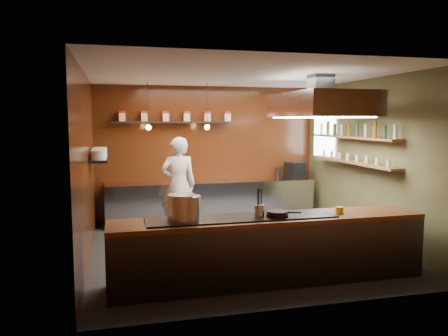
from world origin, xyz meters
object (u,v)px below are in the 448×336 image
object	(u,v)px
extractor_hood	(320,105)
chef	(178,185)
stockpot_small	(181,207)
stockpot_large	(189,208)
espresso_machine	(295,170)

from	to	relation	value
extractor_hood	chef	world-z (taller)	extractor_hood
extractor_hood	stockpot_small	size ratio (longest dim) A/B	5.45
stockpot_large	extractor_hood	bearing A→B (deg)	26.58
extractor_hood	espresso_machine	size ratio (longest dim) A/B	5.28
stockpot_large	espresso_machine	size ratio (longest dim) A/B	0.88
extractor_hood	stockpot_large	xyz separation A→B (m)	(-2.44, -1.22, -1.40)
stockpot_large	stockpot_small	xyz separation A→B (m)	(-0.09, 0.02, 0.01)
stockpot_small	chef	distance (m)	3.06
extractor_hood	stockpot_small	bearing A→B (deg)	-154.54
stockpot_small	chef	bearing A→B (deg)	82.79
stockpot_small	espresso_machine	world-z (taller)	stockpot_small
espresso_machine	chef	distance (m)	2.91
stockpot_small	espresso_machine	bearing A→B (deg)	49.75
stockpot_large	stockpot_small	world-z (taller)	stockpot_small
chef	espresso_machine	bearing A→B (deg)	-164.43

